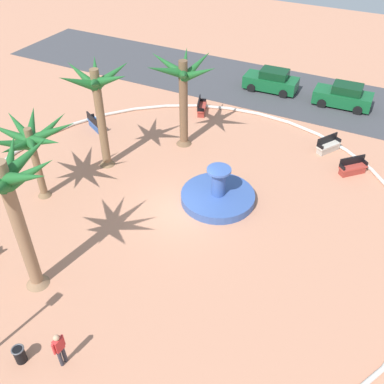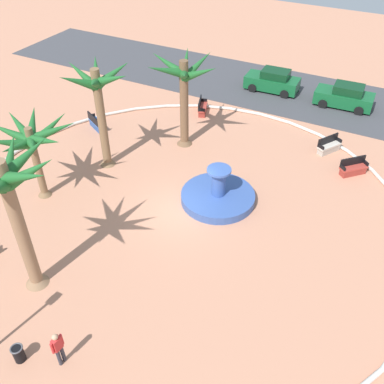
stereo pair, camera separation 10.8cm
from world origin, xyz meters
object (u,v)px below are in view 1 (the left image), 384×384
(palm_tree_mid_plaza, at_px, (30,140))
(bench_west, at_px, (328,146))
(parked_car_second, at_px, (343,96))
(trash_bin, at_px, (20,354))
(person_cyclist_helmet, at_px, (60,348))
(fountain, at_px, (218,196))
(palm_tree_near_fountain, at_px, (8,193))
(parked_car_leftmost, at_px, (271,81))
(bench_north, at_px, (352,168))
(bench_east, at_px, (201,108))
(palm_tree_by_curb, at_px, (183,83))
(palm_tree_far_side, at_px, (98,95))
(bench_southwest, at_px, (96,124))

(palm_tree_mid_plaza, height_order, bench_west, palm_tree_mid_plaza)
(parked_car_second, bearing_deg, trash_bin, -103.02)
(bench_west, xyz_separation_m, person_cyclist_helmet, (-5.02, -18.38, 0.58))
(trash_bin, xyz_separation_m, parked_car_second, (5.89, 25.45, 0.39))
(fountain, distance_m, palm_tree_near_fountain, 10.75)
(fountain, distance_m, trash_bin, 11.85)
(palm_tree_near_fountain, relative_size, trash_bin, 8.93)
(trash_bin, bearing_deg, bench_west, 71.30)
(parked_car_leftmost, height_order, parked_car_second, same)
(bench_north, bearing_deg, palm_tree_near_fountain, -125.47)
(bench_north, bearing_deg, palm_tree_mid_plaza, -145.81)
(trash_bin, bearing_deg, palm_tree_mid_plaza, 127.44)
(fountain, height_order, parked_car_second, fountain)
(parked_car_second, bearing_deg, palm_tree_near_fountain, -109.36)
(bench_north, distance_m, parked_car_second, 8.45)
(bench_east, xyz_separation_m, parked_car_leftmost, (3.10, 5.65, 0.43))
(palm_tree_by_curb, relative_size, person_cyclist_helmet, 3.42)
(palm_tree_by_curb, relative_size, parked_car_leftmost, 1.38)
(palm_tree_far_side, distance_m, bench_north, 14.67)
(fountain, bearing_deg, bench_southwest, 163.10)
(parked_car_leftmost, bearing_deg, bench_east, -118.74)
(person_cyclist_helmet, bearing_deg, bench_west, 74.74)
(palm_tree_near_fountain, xyz_separation_m, bench_north, (10.23, 14.36, -4.58))
(fountain, xyz_separation_m, parked_car_second, (3.42, 13.86, 0.48))
(bench_north, bearing_deg, fountain, -135.03)
(palm_tree_far_side, distance_m, bench_west, 13.93)
(fountain, bearing_deg, parked_car_leftmost, 98.09)
(fountain, bearing_deg, bench_west, 61.88)
(palm_tree_mid_plaza, xyz_separation_m, parked_car_leftmost, (6.40, 17.83, -2.67))
(fountain, distance_m, parked_car_second, 14.28)
(palm_tree_far_side, bearing_deg, bench_east, 76.00)
(palm_tree_far_side, height_order, bench_southwest, palm_tree_far_side)
(fountain, height_order, person_cyclist_helmet, fountain)
(bench_east, bearing_deg, parked_car_leftmost, 61.26)
(fountain, relative_size, bench_southwest, 2.35)
(trash_bin, distance_m, person_cyclist_helmet, 1.65)
(bench_west, bearing_deg, bench_southwest, -163.18)
(palm_tree_near_fountain, xyz_separation_m, palm_tree_mid_plaza, (-3.91, 4.75, -1.48))
(bench_east, height_order, bench_west, same)
(trash_bin, bearing_deg, person_cyclist_helmet, 23.99)
(bench_southwest, xyz_separation_m, parked_car_leftmost, (8.28, 10.85, 0.43))
(bench_west, height_order, trash_bin, bench_west)
(bench_west, relative_size, bench_southwest, 0.99)
(bench_west, relative_size, parked_car_second, 0.40)
(trash_bin, distance_m, parked_car_second, 26.12)
(fountain, relative_size, bench_north, 2.59)
(palm_tree_by_curb, height_order, palm_tree_mid_plaza, palm_tree_by_curb)
(parked_car_leftmost, bearing_deg, fountain, -81.91)
(bench_north, distance_m, trash_bin, 19.19)
(bench_east, xyz_separation_m, bench_west, (9.05, -0.89, 0.00))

